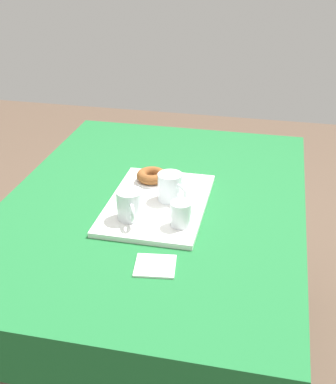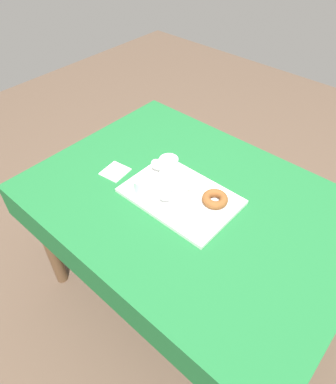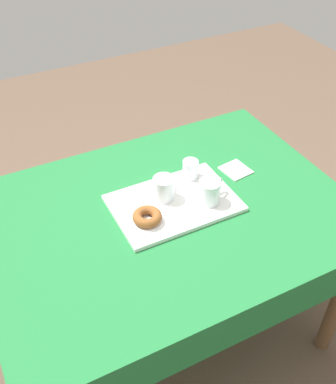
# 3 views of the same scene
# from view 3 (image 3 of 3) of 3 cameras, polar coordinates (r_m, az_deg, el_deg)

# --- Properties ---
(ground_plane) EXTENTS (6.00, 6.00, 0.00)m
(ground_plane) POSITION_cam_3_polar(r_m,az_deg,el_deg) (2.33, -0.07, -16.24)
(ground_plane) COLOR brown
(dining_table) EXTENTS (1.38, 1.01, 0.76)m
(dining_table) POSITION_cam_3_polar(r_m,az_deg,el_deg) (1.81, -0.09, -4.51)
(dining_table) COLOR #1E6B33
(dining_table) RESTS_ON ground
(serving_tray) EXTENTS (0.47, 0.32, 0.02)m
(serving_tray) POSITION_cam_3_polar(r_m,az_deg,el_deg) (1.77, 0.72, -1.38)
(serving_tray) COLOR white
(serving_tray) RESTS_ON dining_table
(tea_mug_left) EXTENTS (0.10, 0.11, 0.09)m
(tea_mug_left) POSITION_cam_3_polar(r_m,az_deg,el_deg) (1.75, -0.52, 0.43)
(tea_mug_left) COLOR white
(tea_mug_left) RESTS_ON serving_tray
(tea_mug_right) EXTENTS (0.12, 0.08, 0.09)m
(tea_mug_right) POSITION_cam_3_polar(r_m,az_deg,el_deg) (1.74, 5.18, -0.02)
(tea_mug_right) COLOR white
(tea_mug_right) RESTS_ON serving_tray
(water_glass_near) EXTENTS (0.06, 0.06, 0.08)m
(water_glass_near) POSITION_cam_3_polar(r_m,az_deg,el_deg) (1.86, 2.77, 2.72)
(water_glass_near) COLOR white
(water_glass_near) RESTS_ON serving_tray
(donut_plate_left) EXTENTS (0.11, 0.11, 0.01)m
(donut_plate_left) POSITION_cam_3_polar(r_m,az_deg,el_deg) (1.68, -2.57, -3.58)
(donut_plate_left) COLOR white
(donut_plate_left) RESTS_ON serving_tray
(sugar_donut_left) EXTENTS (0.11, 0.11, 0.03)m
(sugar_donut_left) POSITION_cam_3_polar(r_m,az_deg,el_deg) (1.67, -2.59, -3.06)
(sugar_donut_left) COLOR brown
(sugar_donut_left) RESTS_ON donut_plate_left
(paper_napkin) EXTENTS (0.12, 0.12, 0.01)m
(paper_napkin) POSITION_cam_3_polar(r_m,az_deg,el_deg) (1.96, 8.35, 2.70)
(paper_napkin) COLOR white
(paper_napkin) RESTS_ON dining_table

